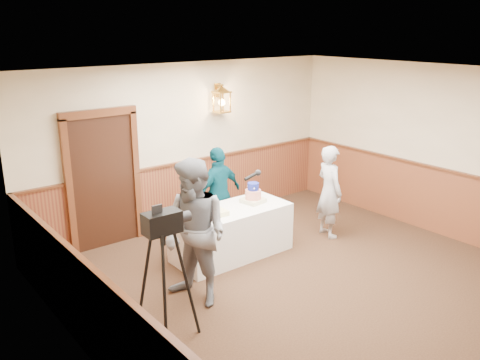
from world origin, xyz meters
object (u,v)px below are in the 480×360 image
at_px(interviewer, 195,233).
at_px(baker, 329,191).
at_px(sheet_cake_yellow, 215,213).
at_px(sheet_cake_green, 191,215).
at_px(display_table, 232,232).
at_px(assistant_p, 219,193).
at_px(tv_camera_rig, 165,288).
at_px(tiered_cake, 253,195).

relative_size(interviewer, baker, 1.21).
distance_m(sheet_cake_yellow, sheet_cake_green, 0.35).
bearing_deg(display_table, sheet_cake_yellow, -168.67).
relative_size(interviewer, assistant_p, 1.21).
xyz_separation_m(baker, assistant_p, (-1.47, 1.05, -0.00)).
height_order(baker, tv_camera_rig, tv_camera_rig).
height_order(sheet_cake_yellow, assistant_p, assistant_p).
relative_size(assistant_p, tv_camera_rig, 0.98).
bearing_deg(display_table, interviewer, -145.78).
height_order(sheet_cake_yellow, sheet_cake_green, sheet_cake_green).
height_order(display_table, sheet_cake_yellow, sheet_cake_yellow).
xyz_separation_m(display_table, tiered_cake, (0.44, 0.03, 0.50)).
bearing_deg(tiered_cake, tv_camera_rig, -149.32).
distance_m(assistant_p, tv_camera_rig, 3.02).
bearing_deg(assistant_p, display_table, 60.89).
distance_m(sheet_cake_yellow, interviewer, 1.11).
bearing_deg(interviewer, sheet_cake_yellow, 116.99).
bearing_deg(tiered_cake, sheet_cake_green, 178.34).
bearing_deg(assistant_p, sheet_cake_green, 24.72).
distance_m(sheet_cake_green, interviewer, 1.01).
xyz_separation_m(baker, tv_camera_rig, (-3.68, -1.01, -0.07)).
height_order(tiered_cake, tv_camera_rig, tv_camera_rig).
bearing_deg(assistant_p, baker, 136.05).
distance_m(sheet_cake_yellow, tv_camera_rig, 2.08).
bearing_deg(sheet_cake_yellow, display_table, 11.33).
height_order(display_table, interviewer, interviewer).
relative_size(tiered_cake, baker, 0.23).
height_order(sheet_cake_green, assistant_p, assistant_p).
distance_m(tiered_cake, assistant_p, 0.68).
distance_m(sheet_cake_green, tv_camera_rig, 1.94).
bearing_deg(sheet_cake_green, tv_camera_rig, -131.41).
bearing_deg(tiered_cake, baker, -17.56).
bearing_deg(tv_camera_rig, interviewer, 38.34).
bearing_deg(tiered_cake, interviewer, -152.88).
relative_size(sheet_cake_green, interviewer, 0.18).
distance_m(display_table, assistant_p, 0.81).
distance_m(interviewer, baker, 2.94).
xyz_separation_m(sheet_cake_green, interviewer, (-0.50, -0.86, 0.14)).
bearing_deg(tv_camera_rig, sheet_cake_yellow, 40.55).
xyz_separation_m(tiered_cake, assistant_p, (-0.19, 0.64, -0.10)).
bearing_deg(tiered_cake, assistant_p, 106.32).
distance_m(display_table, tv_camera_rig, 2.43).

